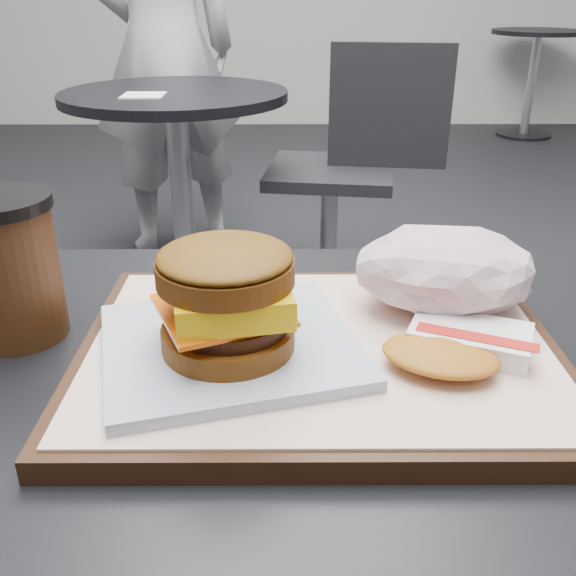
# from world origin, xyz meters

# --- Properties ---
(serving_tray) EXTENTS (0.38, 0.28, 0.02)m
(serving_tray) POSITION_xyz_m (0.02, 0.05, 0.78)
(serving_tray) COLOR black
(serving_tray) RESTS_ON customer_table
(breakfast_sandwich) EXTENTS (0.23, 0.21, 0.09)m
(breakfast_sandwich) POSITION_xyz_m (-0.05, 0.03, 0.83)
(breakfast_sandwich) COLOR silver
(breakfast_sandwich) RESTS_ON serving_tray
(hash_brown) EXTENTS (0.13, 0.12, 0.02)m
(hash_brown) POSITION_xyz_m (0.12, 0.03, 0.80)
(hash_brown) COLOR white
(hash_brown) RESTS_ON serving_tray
(crumpled_wrapper) EXTENTS (0.16, 0.12, 0.07)m
(crumpled_wrapper) POSITION_xyz_m (0.13, 0.12, 0.82)
(crumpled_wrapper) COLOR silver
(crumpled_wrapper) RESTS_ON serving_tray
(coffee_cup) EXTENTS (0.09, 0.09, 0.13)m
(coffee_cup) POSITION_xyz_m (-0.24, 0.10, 0.83)
(coffee_cup) COLOR #3C1F0E
(coffee_cup) RESTS_ON customer_table
(neighbor_table) EXTENTS (0.70, 0.70, 0.75)m
(neighbor_table) POSITION_xyz_m (-0.35, 1.65, 0.55)
(neighbor_table) COLOR black
(neighbor_table) RESTS_ON ground
(napkin) EXTENTS (0.12, 0.12, 0.00)m
(napkin) POSITION_xyz_m (-0.42, 1.55, 0.75)
(napkin) COLOR white
(napkin) RESTS_ON neighbor_table
(neighbor_chair) EXTENTS (0.63, 0.47, 0.88)m
(neighbor_chair) POSITION_xyz_m (0.21, 1.77, 0.51)
(neighbor_chair) COLOR #9D9DA2
(neighbor_chair) RESTS_ON ground
(patron) EXTENTS (0.70, 0.59, 1.65)m
(patron) POSITION_xyz_m (-0.48, 2.25, 0.82)
(patron) COLOR silver
(patron) RESTS_ON ground
(bg_table_far) EXTENTS (0.66, 0.66, 0.75)m
(bg_table_far) POSITION_xyz_m (1.80, 4.50, 0.56)
(bg_table_far) COLOR black
(bg_table_far) RESTS_ON ground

